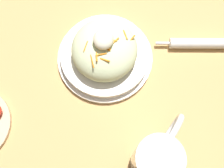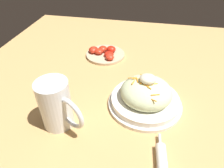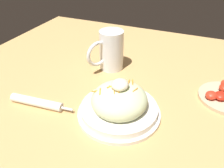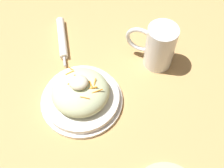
% 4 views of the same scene
% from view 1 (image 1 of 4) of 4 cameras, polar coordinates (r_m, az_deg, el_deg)
% --- Properties ---
extents(ground_plane, '(1.43, 1.43, 0.00)m').
position_cam_1_polar(ground_plane, '(0.72, -3.16, 5.35)').
color(ground_plane, tan).
extents(salad_plate, '(0.24, 0.24, 0.12)m').
position_cam_1_polar(salad_plate, '(0.68, -1.50, 6.50)').
color(salad_plate, white).
rests_on(salad_plate, ground_plane).
extents(beer_mug, '(0.15, 0.10, 0.15)m').
position_cam_1_polar(beer_mug, '(0.60, 8.82, -14.98)').
color(beer_mug, white).
rests_on(beer_mug, ground_plane).
extents(napkin_roll, '(0.04, 0.21, 0.03)m').
position_cam_1_polar(napkin_roll, '(0.75, 17.98, 7.91)').
color(napkin_roll, white).
rests_on(napkin_roll, ground_plane).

